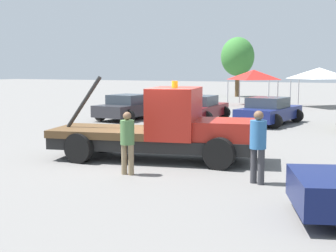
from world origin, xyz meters
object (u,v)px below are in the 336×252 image
at_px(parked_car_maroon, 198,109).
at_px(tow_truck, 165,129).
at_px(parked_car_navy, 269,111).
at_px(tree_left, 238,57).
at_px(canopy_tent_red, 254,75).
at_px(person_at_hood, 127,139).
at_px(parked_car_charcoal, 130,107).
at_px(canopy_tent_white, 319,73).
at_px(person_near_truck, 258,142).

bearing_deg(parked_car_maroon, tow_truck, -165.55).
height_order(parked_car_navy, tree_left, tree_left).
distance_m(canopy_tent_red, tree_left, 10.51).
relative_size(tow_truck, tree_left, 1.13).
distance_m(person_at_hood, parked_car_charcoal, 13.35).
bearing_deg(parked_car_navy, tree_left, 29.95).
height_order(parked_car_charcoal, canopy_tent_white, canopy_tent_white).
xyz_separation_m(tow_truck, canopy_tent_red, (-3.12, 21.92, 1.32)).
height_order(person_near_truck, person_at_hood, person_near_truck).
relative_size(parked_car_maroon, canopy_tent_white, 1.35).
bearing_deg(tree_left, parked_car_charcoal, -88.36).
xyz_separation_m(person_at_hood, canopy_tent_red, (-3.06, 24.05, 1.31)).
bearing_deg(tow_truck, parked_car_maroon, 93.75).
bearing_deg(canopy_tent_red, tree_left, 113.34).
height_order(parked_car_charcoal, parked_car_maroon, same).
bearing_deg(tow_truck, person_near_truck, -39.62).
distance_m(parked_car_charcoal, canopy_tent_white, 15.06).
distance_m(person_at_hood, parked_car_navy, 12.48).
relative_size(person_at_hood, tree_left, 0.29).
xyz_separation_m(person_at_hood, parked_car_navy, (0.79, 12.45, -0.30)).
distance_m(person_near_truck, parked_car_charcoal, 14.88).
relative_size(parked_car_maroon, canopy_tent_red, 1.48).
xyz_separation_m(person_at_hood, parked_car_charcoal, (-6.55, 11.63, -0.30)).
height_order(parked_car_maroon, parked_car_navy, same).
relative_size(person_at_hood, parked_car_charcoal, 0.36).
relative_size(tow_truck, parked_car_charcoal, 1.40).
distance_m(parked_car_maroon, canopy_tent_red, 11.85).
bearing_deg(tree_left, parked_car_navy, -69.35).
bearing_deg(parked_car_navy, person_near_truck, -158.96).
relative_size(person_near_truck, canopy_tent_red, 0.57).
xyz_separation_m(person_near_truck, canopy_tent_white, (-1.67, 23.70, 1.37)).
bearing_deg(canopy_tent_red, canopy_tent_white, 1.38).
bearing_deg(canopy_tent_red, person_at_hood, -82.76).
bearing_deg(canopy_tent_white, canopy_tent_red, -178.62).
bearing_deg(person_near_truck, canopy_tent_white, 26.24).
bearing_deg(person_at_hood, tree_left, -168.98).
xyz_separation_m(parked_car_maroon, canopy_tent_white, (4.47, 11.85, 1.74)).
height_order(parked_car_charcoal, parked_car_navy, same).
bearing_deg(person_near_truck, person_at_hood, 120.31).
relative_size(parked_car_maroon, parked_car_navy, 1.00).
xyz_separation_m(tow_truck, tree_left, (-7.24, 31.46, 2.89)).
bearing_deg(parked_car_maroon, parked_car_charcoal, 98.94).
relative_size(canopy_tent_red, canopy_tent_white, 0.91).
relative_size(parked_car_maroon, tree_left, 0.80).
height_order(tow_truck, tree_left, tree_left).
distance_m(person_at_hood, parked_car_maroon, 12.64).
distance_m(person_near_truck, canopy_tent_white, 23.80).
xyz_separation_m(person_near_truck, canopy_tent_red, (-6.34, 23.59, 1.24)).
bearing_deg(person_near_truck, tow_truck, 84.85).
bearing_deg(person_at_hood, parked_car_maroon, -167.97).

